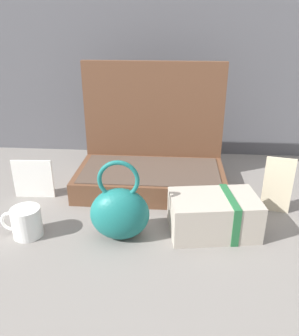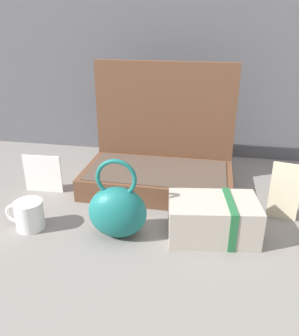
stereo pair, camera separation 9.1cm
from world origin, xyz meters
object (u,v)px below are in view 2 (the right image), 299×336
at_px(teal_pouch_handbag, 117,211).
at_px(coffee_mug, 29,215).
at_px(cream_toiletry_bag, 214,218).
at_px(open_suitcase, 160,160).
at_px(info_card_left, 285,192).
at_px(poster_card_right, 43,174).

xyz_separation_m(teal_pouch_handbag, coffee_mug, (-0.25, -0.01, -0.04)).
distance_m(teal_pouch_handbag, coffee_mug, 0.25).
bearing_deg(teal_pouch_handbag, cream_toiletry_bag, 10.85).
height_order(open_suitcase, info_card_left, open_suitcase).
bearing_deg(poster_card_right, cream_toiletry_bag, -18.19).
bearing_deg(poster_card_right, open_suitcase, 15.81).
xyz_separation_m(coffee_mug, info_card_left, (0.69, 0.18, 0.05)).
bearing_deg(teal_pouch_handbag, info_card_left, 21.24).
relative_size(coffee_mug, info_card_left, 0.64).
height_order(open_suitcase, coffee_mug, open_suitcase).
xyz_separation_m(teal_pouch_handbag, poster_card_right, (-0.31, 0.20, -0.01)).
xyz_separation_m(teal_pouch_handbag, info_card_left, (0.44, 0.17, 0.01)).
distance_m(open_suitcase, coffee_mug, 0.46).
height_order(teal_pouch_handbag, coffee_mug, teal_pouch_handbag).
height_order(cream_toiletry_bag, poster_card_right, poster_card_right).
bearing_deg(coffee_mug, info_card_left, 14.67).
distance_m(coffee_mug, info_card_left, 0.72).
bearing_deg(teal_pouch_handbag, poster_card_right, 147.05).
relative_size(open_suitcase, poster_card_right, 3.83).
distance_m(teal_pouch_handbag, info_card_left, 0.47).
height_order(open_suitcase, poster_card_right, open_suitcase).
relative_size(teal_pouch_handbag, coffee_mug, 1.99).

